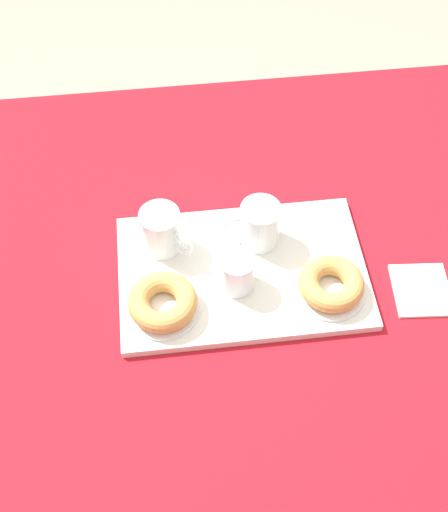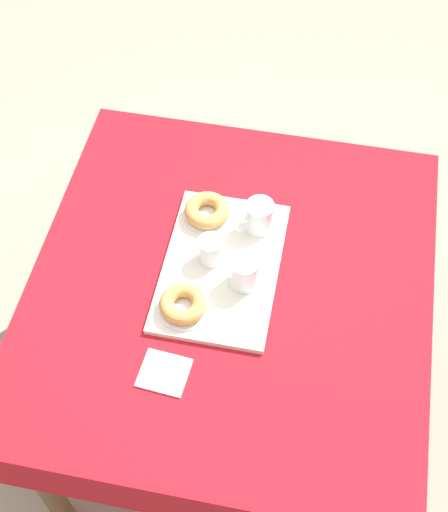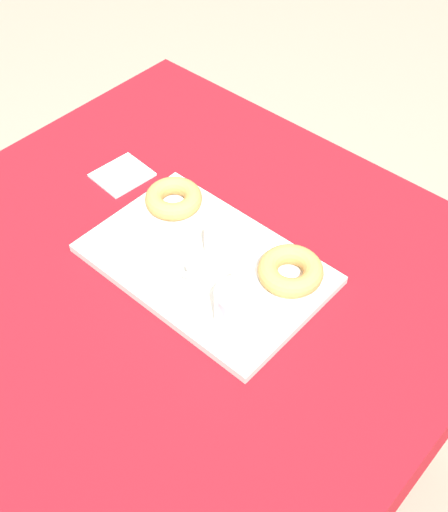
{
  "view_description": "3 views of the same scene",
  "coord_description": "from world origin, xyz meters",
  "px_view_note": "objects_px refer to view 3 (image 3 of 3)",
  "views": [
    {
      "loc": [
        0.16,
        0.76,
        1.84
      ],
      "look_at": [
        0.07,
        -0.0,
        0.8
      ],
      "focal_mm": 47.54,
      "sensor_mm": 36.0,
      "label": 1
    },
    {
      "loc": [
        -1.03,
        -0.19,
        2.37
      ],
      "look_at": [
        0.05,
        0.03,
        0.83
      ],
      "focal_mm": 50.92,
      "sensor_mm": 36.0,
      "label": 2
    },
    {
      "loc": [
        0.64,
        -0.58,
        1.74
      ],
      "look_at": [
        0.08,
        0.05,
        0.82
      ],
      "focal_mm": 45.58,
      "sensor_mm": 36.0,
      "label": 3
    }
  ],
  "objects_px": {
    "tea_mug_left": "(164,255)",
    "donut_plate_left": "(174,206)",
    "sugar_donut_left": "(174,198)",
    "sugar_donut_right": "(291,271)",
    "water_glass_near": "(222,244)",
    "paper_napkin": "(122,175)",
    "tea_mug_right": "(236,309)",
    "donut_plate_right": "(290,279)",
    "dining_table": "(182,296)",
    "serving_tray": "(205,264)"
  },
  "relations": [
    {
      "from": "donut_plate_right",
      "to": "sugar_donut_right",
      "type": "bearing_deg",
      "value": 0.0
    },
    {
      "from": "dining_table",
      "to": "tea_mug_left",
      "type": "distance_m",
      "value": 0.16
    },
    {
      "from": "dining_table",
      "to": "donut_plate_left",
      "type": "height_order",
      "value": "donut_plate_left"
    },
    {
      "from": "tea_mug_left",
      "to": "donut_plate_left",
      "type": "relative_size",
      "value": 0.88
    },
    {
      "from": "dining_table",
      "to": "paper_napkin",
      "type": "distance_m",
      "value": 0.32
    },
    {
      "from": "tea_mug_left",
      "to": "paper_napkin",
      "type": "bearing_deg",
      "value": 153.22
    },
    {
      "from": "sugar_donut_left",
      "to": "donut_plate_right",
      "type": "relative_size",
      "value": 0.91
    },
    {
      "from": "sugar_donut_right",
      "to": "paper_napkin",
      "type": "relative_size",
      "value": 1.08
    },
    {
      "from": "tea_mug_left",
      "to": "paper_napkin",
      "type": "relative_size",
      "value": 1.01
    },
    {
      "from": "donut_plate_right",
      "to": "paper_napkin",
      "type": "distance_m",
      "value": 0.48
    },
    {
      "from": "sugar_donut_right",
      "to": "donut_plate_right",
      "type": "bearing_deg",
      "value": 0.0
    },
    {
      "from": "tea_mug_left",
      "to": "sugar_donut_right",
      "type": "bearing_deg",
      "value": 35.49
    },
    {
      "from": "tea_mug_left",
      "to": "donut_plate_right",
      "type": "distance_m",
      "value": 0.24
    },
    {
      "from": "donut_plate_left",
      "to": "donut_plate_right",
      "type": "xyz_separation_m",
      "value": [
        0.31,
        0.0,
        0.0
      ]
    },
    {
      "from": "donut_plate_right",
      "to": "sugar_donut_right",
      "type": "distance_m",
      "value": 0.02
    },
    {
      "from": "paper_napkin",
      "to": "sugar_donut_right",
      "type": "bearing_deg",
      "value": -0.6
    },
    {
      "from": "tea_mug_left",
      "to": "sugar_donut_right",
      "type": "relative_size",
      "value": 0.93
    },
    {
      "from": "tea_mug_left",
      "to": "water_glass_near",
      "type": "distance_m",
      "value": 0.12
    },
    {
      "from": "tea_mug_right",
      "to": "donut_plate_right",
      "type": "distance_m",
      "value": 0.15
    },
    {
      "from": "sugar_donut_left",
      "to": "paper_napkin",
      "type": "distance_m",
      "value": 0.18
    },
    {
      "from": "tea_mug_right",
      "to": "paper_napkin",
      "type": "relative_size",
      "value": 0.85
    },
    {
      "from": "tea_mug_left",
      "to": "sugar_donut_right",
      "type": "distance_m",
      "value": 0.24
    },
    {
      "from": "serving_tray",
      "to": "sugar_donut_left",
      "type": "distance_m",
      "value": 0.17
    },
    {
      "from": "serving_tray",
      "to": "tea_mug_right",
      "type": "bearing_deg",
      "value": -27.4
    },
    {
      "from": "sugar_donut_right",
      "to": "serving_tray",
      "type": "bearing_deg",
      "value": -155.27
    },
    {
      "from": "sugar_donut_right",
      "to": "paper_napkin",
      "type": "height_order",
      "value": "sugar_donut_right"
    },
    {
      "from": "tea_mug_right",
      "to": "donut_plate_left",
      "type": "xyz_separation_m",
      "value": [
        -0.3,
        0.14,
        -0.04
      ]
    },
    {
      "from": "dining_table",
      "to": "serving_tray",
      "type": "height_order",
      "value": "serving_tray"
    },
    {
      "from": "serving_tray",
      "to": "sugar_donut_left",
      "type": "bearing_deg",
      "value": 156.14
    },
    {
      "from": "dining_table",
      "to": "water_glass_near",
      "type": "bearing_deg",
      "value": 48.15
    },
    {
      "from": "water_glass_near",
      "to": "sugar_donut_right",
      "type": "height_order",
      "value": "water_glass_near"
    },
    {
      "from": "tea_mug_left",
      "to": "sugar_donut_right",
      "type": "xyz_separation_m",
      "value": [
        0.2,
        0.14,
        -0.02
      ]
    },
    {
      "from": "tea_mug_left",
      "to": "donut_plate_left",
      "type": "distance_m",
      "value": 0.18
    },
    {
      "from": "dining_table",
      "to": "water_glass_near",
      "type": "distance_m",
      "value": 0.17
    },
    {
      "from": "sugar_donut_right",
      "to": "water_glass_near",
      "type": "bearing_deg",
      "value": -163.97
    },
    {
      "from": "dining_table",
      "to": "sugar_donut_right",
      "type": "bearing_deg",
      "value": 27.86
    },
    {
      "from": "dining_table",
      "to": "sugar_donut_left",
      "type": "distance_m",
      "value": 0.21
    },
    {
      "from": "donut_plate_left",
      "to": "sugar_donut_right",
      "type": "distance_m",
      "value": 0.31
    },
    {
      "from": "tea_mug_right",
      "to": "donut_plate_right",
      "type": "xyz_separation_m",
      "value": [
        0.01,
        0.15,
        -0.04
      ]
    },
    {
      "from": "water_glass_near",
      "to": "paper_napkin",
      "type": "height_order",
      "value": "water_glass_near"
    },
    {
      "from": "water_glass_near",
      "to": "donut_plate_left",
      "type": "distance_m",
      "value": 0.18
    },
    {
      "from": "dining_table",
      "to": "donut_plate_left",
      "type": "bearing_deg",
      "value": 138.07
    },
    {
      "from": "serving_tray",
      "to": "sugar_donut_right",
      "type": "xyz_separation_m",
      "value": [
        0.15,
        0.07,
        0.04
      ]
    },
    {
      "from": "water_glass_near",
      "to": "dining_table",
      "type": "bearing_deg",
      "value": -131.85
    },
    {
      "from": "serving_tray",
      "to": "tea_mug_right",
      "type": "relative_size",
      "value": 4.71
    },
    {
      "from": "dining_table",
      "to": "paper_napkin",
      "type": "bearing_deg",
      "value": 159.35
    },
    {
      "from": "tea_mug_left",
      "to": "tea_mug_right",
      "type": "bearing_deg",
      "value": -1.89
    },
    {
      "from": "tea_mug_right",
      "to": "sugar_donut_right",
      "type": "xyz_separation_m",
      "value": [
        0.01,
        0.15,
        -0.02
      ]
    },
    {
      "from": "water_glass_near",
      "to": "serving_tray",
      "type": "bearing_deg",
      "value": -116.2
    },
    {
      "from": "sugar_donut_left",
      "to": "sugar_donut_right",
      "type": "xyz_separation_m",
      "value": [
        0.31,
        0.0,
        0.0
      ]
    }
  ]
}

